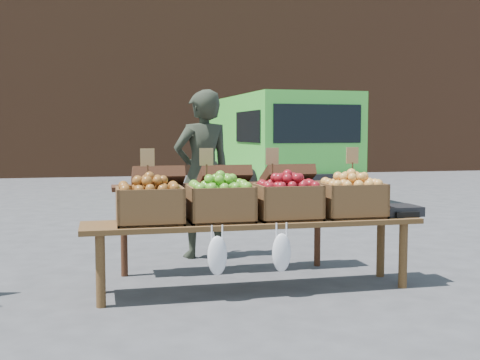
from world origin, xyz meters
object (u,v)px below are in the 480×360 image
object	(u,v)px
vendor	(203,174)
weighing_scale	(398,210)
delivery_van	(277,147)
crate_green_apples	(351,200)
crate_russet_pears	(220,203)
crate_golden_apples	(150,205)
display_bench	(254,255)
back_table	(224,214)
crate_red_apples	(287,202)

from	to	relation	value
vendor	weighing_scale	distance (m)	2.01
delivery_van	vendor	bearing A→B (deg)	-116.49
delivery_van	crate_green_apples	world-z (taller)	delivery_van
crate_russet_pears	weighing_scale	size ratio (longest dim) A/B	1.47
crate_golden_apples	display_bench	bearing A→B (deg)	0.00
crate_russet_pears	crate_green_apples	world-z (taller)	same
vendor	crate_russet_pears	xyz separation A→B (m)	(-0.09, -1.39, -0.13)
back_table	weighing_scale	distance (m)	1.53
back_table	crate_golden_apples	bearing A→B (deg)	-135.36
crate_red_apples	display_bench	bearing A→B (deg)	180.00
display_bench	weighing_scale	distance (m)	1.29
crate_golden_apples	crate_green_apples	bearing A→B (deg)	0.00
display_bench	crate_russet_pears	bearing A→B (deg)	180.00
back_table	crate_golden_apples	world-z (taller)	back_table
crate_golden_apples	crate_russet_pears	xyz separation A→B (m)	(0.55, 0.00, 0.00)
delivery_van	back_table	xyz separation A→B (m)	(-2.28, -5.99, -0.45)
display_bench	crate_green_apples	xyz separation A→B (m)	(0.82, 0.00, 0.42)
weighing_scale	crate_russet_pears	bearing A→B (deg)	180.00
display_bench	crate_red_apples	xyz separation A→B (m)	(0.28, 0.00, 0.42)
vendor	back_table	size ratio (longest dim) A/B	0.80
crate_red_apples	weighing_scale	distance (m)	0.98
crate_red_apples	weighing_scale	bearing A→B (deg)	0.00
delivery_van	vendor	world-z (taller)	delivery_van
crate_red_apples	crate_green_apples	size ratio (longest dim) A/B	1.00
weighing_scale	display_bench	bearing A→B (deg)	180.00
display_bench	crate_green_apples	world-z (taller)	crate_green_apples
crate_golden_apples	back_table	bearing A→B (deg)	44.64
back_table	crate_red_apples	size ratio (longest dim) A/B	4.20
crate_golden_apples	crate_russet_pears	bearing A→B (deg)	0.00
display_bench	weighing_scale	world-z (taller)	weighing_scale
crate_red_apples	crate_russet_pears	bearing A→B (deg)	180.00
delivery_van	crate_russet_pears	distance (m)	7.15
vendor	crate_red_apples	size ratio (longest dim) A/B	3.38
crate_russet_pears	vendor	bearing A→B (deg)	86.11
vendor	display_bench	size ratio (longest dim) A/B	0.63
crate_golden_apples	weighing_scale	xyz separation A→B (m)	(2.08, 0.00, -0.10)
crate_golden_apples	crate_red_apples	size ratio (longest dim) A/B	1.00
delivery_van	crate_red_apples	xyz separation A→B (m)	(-1.91, -6.71, -0.26)
display_bench	weighing_scale	size ratio (longest dim) A/B	7.94
delivery_van	crate_golden_apples	world-z (taller)	delivery_van
crate_russet_pears	crate_green_apples	size ratio (longest dim) A/B	1.00
delivery_van	weighing_scale	xyz separation A→B (m)	(-0.94, -6.71, -0.36)
back_table	crate_red_apples	world-z (taller)	back_table
back_table	crate_golden_apples	distance (m)	1.04
delivery_van	weighing_scale	bearing A→B (deg)	-100.45
crate_red_apples	weighing_scale	xyz separation A→B (m)	(0.97, 0.00, -0.10)
display_bench	crate_red_apples	bearing A→B (deg)	0.00
crate_green_apples	delivery_van	bearing A→B (deg)	78.53
display_bench	delivery_van	bearing A→B (deg)	71.94
crate_green_apples	crate_golden_apples	bearing A→B (deg)	180.00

